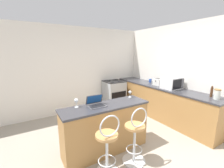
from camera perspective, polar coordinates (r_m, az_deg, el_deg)
The scene contains 16 objects.
ground_plane at distance 3.02m, azimuth 11.73°, elevation -26.25°, with size 20.00×20.00×0.00m, color gray.
wall_back at distance 4.82m, azimuth -10.74°, elevation 5.23°, with size 12.00×0.06×2.60m.
wall_right at distance 4.07m, azimuth 33.72°, elevation 2.16°, with size 0.06×12.00×2.60m.
breakfast_bar at distance 2.93m, azimuth -2.33°, elevation -16.44°, with size 1.65×0.50×0.92m.
counter_right at distance 4.58m, azimuth 17.72°, elevation -6.29°, with size 0.64×3.29×0.92m.
bar_stool_near at distance 2.42m, azimuth -1.76°, elevation -22.89°, with size 0.40×0.40×1.01m.
bar_stool_far at distance 2.68m, azimuth 8.85°, elevation -19.25°, with size 0.40×0.40×1.01m.
laptop at distance 2.71m, azimuth -6.14°, elevation -7.25°, with size 0.32×0.25×0.20m.
microwave at distance 4.22m, azimuth 21.84°, elevation 0.42°, with size 0.47×0.39×0.31m.
toaster at distance 4.51m, azimuth 17.10°, elevation 0.75°, with size 0.20×0.25×0.20m.
stove_range at distance 5.07m, azimuth 0.77°, elevation -3.94°, with size 0.63×0.61×0.92m.
storage_jar at distance 3.71m, azimuth 35.18°, elevation -3.19°, with size 0.13×0.13×0.21m.
pepper_mill at distance 3.84m, azimuth 33.71°, elevation -2.45°, with size 0.05×0.05×0.24m.
wine_glass_tall at distance 3.19m, azimuth 6.87°, elevation -3.23°, with size 0.07×0.07×0.15m.
wine_glass_short at distance 2.68m, azimuth -13.46°, elevation -6.27°, with size 0.07×0.07×0.16m.
mug_blue at distance 4.93m, azimuth 14.36°, elevation 1.31°, with size 0.10×0.08×0.10m.
Camera 1 is at (-1.66, -1.69, 1.86)m, focal length 24.00 mm.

